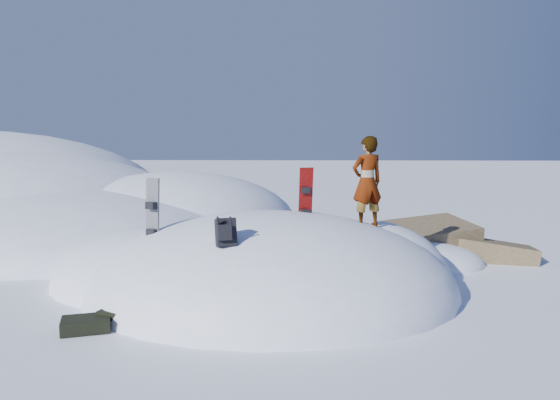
{
  "coord_description": "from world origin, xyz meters",
  "views": [
    {
      "loc": [
        0.54,
        -10.08,
        2.9
      ],
      "look_at": [
        0.17,
        0.3,
        1.71
      ],
      "focal_mm": 35.0,
      "sensor_mm": 36.0,
      "label": 1
    }
  ],
  "objects_px": {
    "snowboard_dark": "(152,222)",
    "person": "(367,182)",
    "backpack": "(226,232)",
    "snowboard_red": "(305,204)"
  },
  "relations": [
    {
      "from": "snowboard_red",
      "to": "snowboard_dark",
      "type": "distance_m",
      "value": 2.92
    },
    {
      "from": "backpack",
      "to": "snowboard_red",
      "type": "bearing_deg",
      "value": 40.69
    },
    {
      "from": "snowboard_dark",
      "to": "snowboard_red",
      "type": "bearing_deg",
      "value": 45.4
    },
    {
      "from": "snowboard_red",
      "to": "person",
      "type": "height_order",
      "value": "person"
    },
    {
      "from": "snowboard_dark",
      "to": "person",
      "type": "distance_m",
      "value": 4.07
    },
    {
      "from": "backpack",
      "to": "person",
      "type": "height_order",
      "value": "person"
    },
    {
      "from": "snowboard_red",
      "to": "snowboard_dark",
      "type": "xyz_separation_m",
      "value": [
        -2.81,
        -0.74,
        -0.26
      ]
    },
    {
      "from": "backpack",
      "to": "person",
      "type": "xyz_separation_m",
      "value": [
        2.44,
        1.88,
        0.65
      ]
    },
    {
      "from": "snowboard_red",
      "to": "person",
      "type": "distance_m",
      "value": 1.26
    },
    {
      "from": "snowboard_red",
      "to": "backpack",
      "type": "height_order",
      "value": "snowboard_red"
    }
  ]
}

